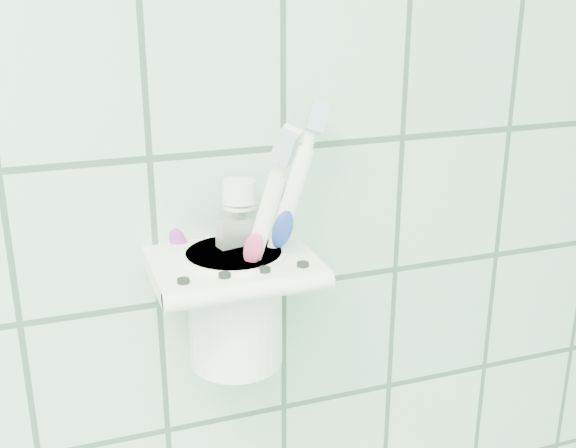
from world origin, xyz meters
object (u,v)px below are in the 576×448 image
Objects in this scene: cup at (235,303)px; toothbrush_pink at (217,244)px; holder_bracket at (233,267)px; toothbrush_orange at (222,227)px; toothpaste_tube at (238,254)px; toothbrush_blue at (239,233)px.

toothbrush_pink reaches higher than cup.
cup is 0.54× the size of toothbrush_pink.
holder_bracket is 0.03m from toothbrush_orange.
cup is 0.04m from toothpaste_tube.
toothbrush_pink is 0.02m from toothpaste_tube.
cup is (0.00, 0.00, -0.03)m from holder_bracket.
toothbrush_orange reaches higher than cup.
cup is 0.05m from toothbrush_pink.
toothbrush_blue is at bearing -115.77° from toothpaste_tube.
toothbrush_blue is 1.03× the size of toothbrush_orange.
toothbrush_blue is (0.01, -0.03, 0.02)m from toothbrush_pink.
holder_bracket and cup have the same top height.
toothbrush_blue reaches higher than toothpaste_tube.
holder_bracket is 0.03m from toothbrush_pink.
holder_bracket is 0.03m from cup.
toothbrush_pink is at bearing 125.22° from cup.
toothbrush_pink is at bearing 113.15° from holder_bracket.
toothpaste_tube is at bearing 95.81° from toothbrush_blue.
toothbrush_pink reaches higher than holder_bracket.
toothbrush_pink is at bearing -165.06° from toothbrush_orange.
toothpaste_tube is at bearing 60.98° from holder_bracket.
toothbrush_orange is at bearing 122.29° from toothbrush_blue.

